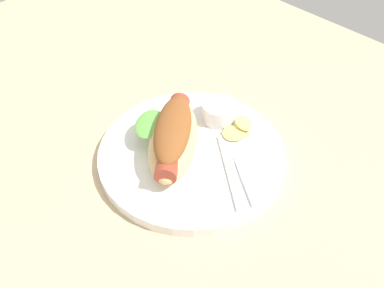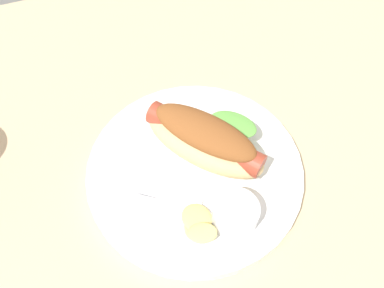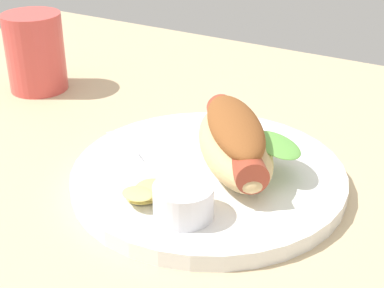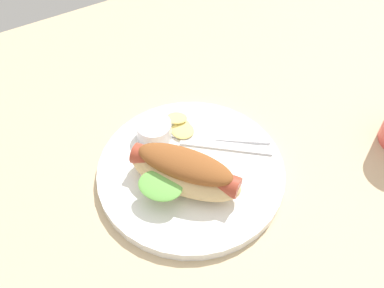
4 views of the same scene
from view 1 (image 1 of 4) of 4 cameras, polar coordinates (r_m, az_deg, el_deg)
ground_plane at (r=69.30cm, az=0.08°, el=-0.65°), size 120.00×90.00×1.80cm
plate at (r=66.12cm, az=-0.03°, el=-1.39°), size 26.82×26.82×1.60cm
hot_dog at (r=63.77cm, az=-2.64°, el=1.13°), size 14.97×16.60×5.89cm
sauce_ramekin at (r=69.71cm, az=3.39°, el=4.06°), size 5.22×5.22×2.90cm
fork at (r=64.26cm, az=6.10°, el=-2.19°), size 13.93×9.74×0.40cm
knife at (r=63.05cm, az=4.86°, el=-3.30°), size 11.67×9.52×0.36cm
chips_pile at (r=68.02cm, az=5.64°, el=1.68°), size 4.68×6.09×1.67cm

